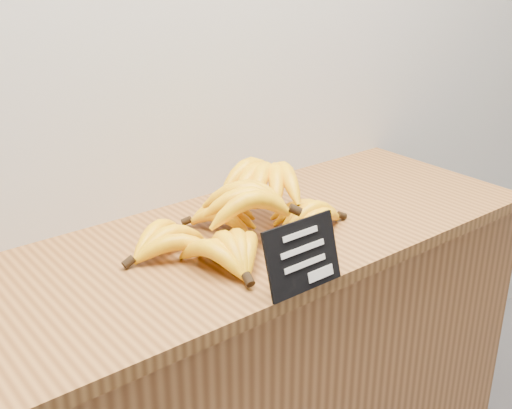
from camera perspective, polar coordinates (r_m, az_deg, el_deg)
name	(u,v)px	position (r m, az deg, el deg)	size (l,w,h in m)	color
counter	(244,407)	(1.70, -1.10, -17.52)	(1.48, 0.50, 0.90)	#9A6031
counter_top	(242,241)	(1.44, -1.23, -3.25)	(1.44, 0.54, 0.03)	#905D2C
chalkboard_sign	(303,256)	(1.20, 4.17, -4.57)	(0.17, 0.01, 0.13)	black
banana_pile	(241,214)	(1.39, -1.31, -0.83)	(0.51, 0.37, 0.13)	yellow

